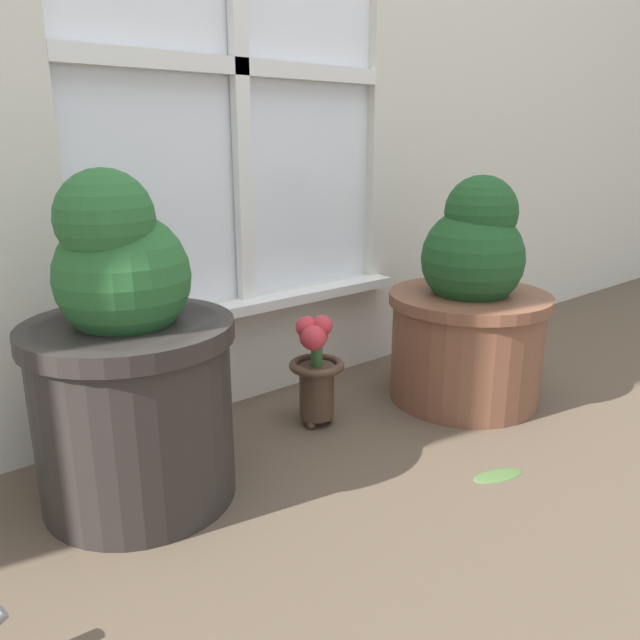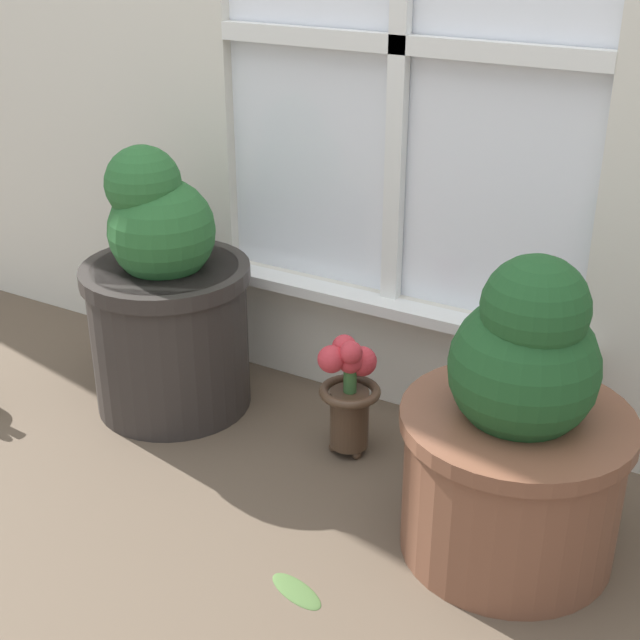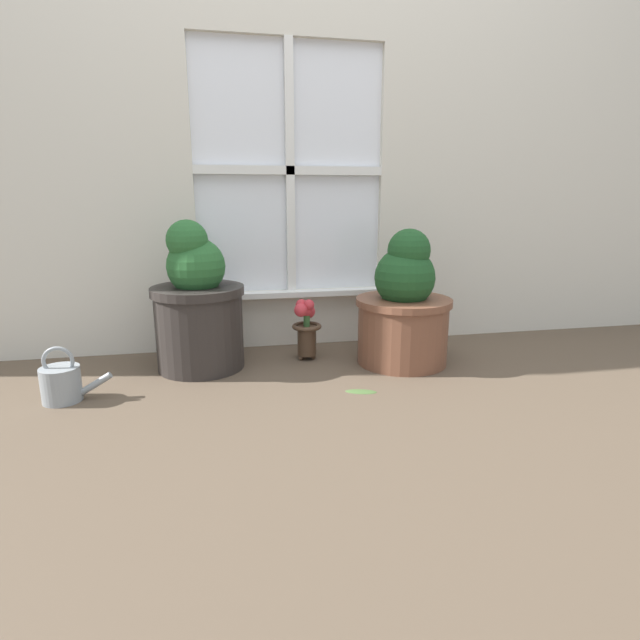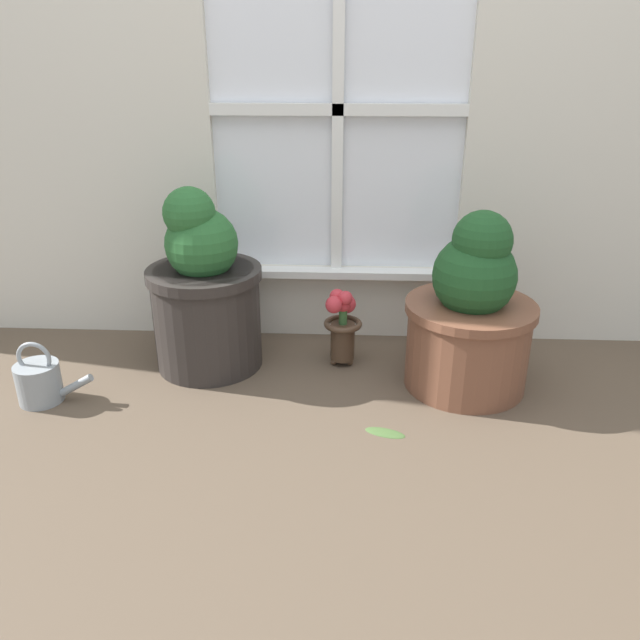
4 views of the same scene
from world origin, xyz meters
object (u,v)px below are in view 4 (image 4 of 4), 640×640
(potted_plant_left, at_px, (205,293))
(potted_plant_right, at_px, (470,318))
(watering_can, at_px, (40,381))
(flower_vase, at_px, (342,323))

(potted_plant_left, xyz_separation_m, potted_plant_right, (0.80, -0.10, -0.02))
(watering_can, bearing_deg, potted_plant_left, 30.12)
(potted_plant_left, bearing_deg, potted_plant_right, -6.85)
(flower_vase, height_order, watering_can, flower_vase)
(potted_plant_left, bearing_deg, watering_can, -149.88)
(potted_plant_left, height_order, potted_plant_right, potted_plant_left)
(potted_plant_right, bearing_deg, potted_plant_left, 173.15)
(potted_plant_right, xyz_separation_m, flower_vase, (-0.37, 0.12, -0.08))
(potted_plant_right, xyz_separation_m, watering_can, (-1.24, -0.16, -0.16))
(potted_plant_right, relative_size, flower_vase, 2.12)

